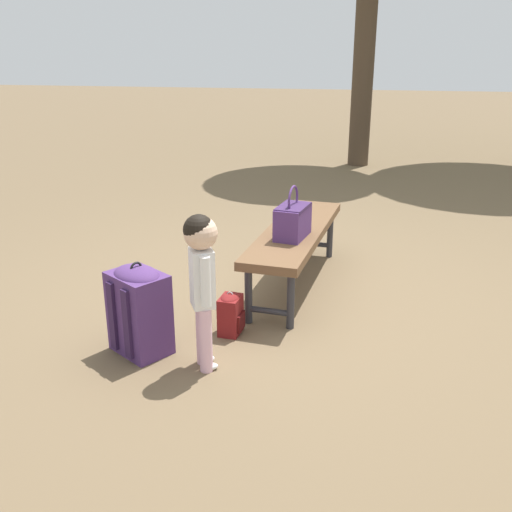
# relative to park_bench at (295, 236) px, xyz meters

# --- Properties ---
(ground_plane) EXTENTS (40.00, 40.00, 0.00)m
(ground_plane) POSITION_rel_park_bench_xyz_m (0.30, -0.09, -0.39)
(ground_plane) COLOR brown
(ground_plane) RESTS_ON ground
(park_bench) EXTENTS (1.63, 0.57, 0.45)m
(park_bench) POSITION_rel_park_bench_xyz_m (0.00, 0.00, 0.00)
(park_bench) COLOR brown
(park_bench) RESTS_ON ground
(handbag) EXTENTS (0.35, 0.24, 0.37)m
(handbag) POSITION_rel_park_bench_xyz_m (0.21, 0.00, 0.18)
(handbag) COLOR #4C2D66
(handbag) RESTS_ON park_bench
(child_standing) EXTENTS (0.22, 0.18, 0.89)m
(child_standing) POSITION_rel_park_bench_xyz_m (1.28, -0.35, 0.20)
(child_standing) COLOR #E5B2C6
(child_standing) RESTS_ON ground
(backpack_large) EXTENTS (0.39, 0.41, 0.56)m
(backpack_large) POSITION_rel_park_bench_xyz_m (1.16, -0.77, -0.11)
(backpack_large) COLOR #4C2D66
(backpack_large) RESTS_ON ground
(backpack_small) EXTENTS (0.18, 0.16, 0.28)m
(backpack_small) POSITION_rel_park_bench_xyz_m (0.85, -0.30, -0.25)
(backpack_small) COLOR maroon
(backpack_small) RESTS_ON ground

